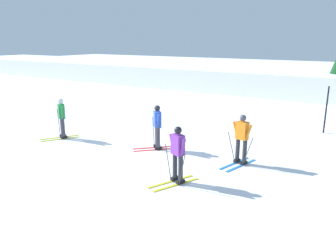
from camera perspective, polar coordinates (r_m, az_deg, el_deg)
name	(u,v)px	position (r m, az deg, el deg)	size (l,w,h in m)	color
ground_plane	(125,160)	(11.81, -7.38, -5.75)	(120.00, 120.00, 0.00)	white
far_snow_ridge	(275,80)	(28.86, 17.92, 7.59)	(80.00, 9.41, 1.72)	white
skier_orange	(242,138)	(11.33, 12.55, -2.01)	(0.98, 1.64, 1.71)	#237AC6
skier_blue	(157,126)	(12.59, -1.88, 0.03)	(1.40, 1.39, 1.71)	red
skier_purple	(178,153)	(9.62, 1.65, -4.68)	(0.97, 1.62, 1.71)	gold
skier_green	(62,117)	(14.67, -17.84, 1.45)	(1.16, 1.55, 1.71)	gold
trail_marker_pole	(326,110)	(16.31, 25.55, 2.51)	(0.07, 0.07, 2.12)	black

